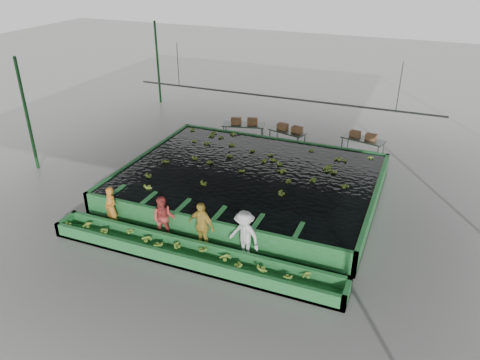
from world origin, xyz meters
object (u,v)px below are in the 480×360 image
at_px(packing_table_left, 243,133).
at_px(packing_table_mid, 287,139).
at_px(box_stack_left, 244,124).
at_px(worker_b, 164,219).
at_px(worker_c, 201,226).
at_px(worker_d, 244,236).
at_px(sorting_trough, 191,255).
at_px(box_stack_right, 363,138).
at_px(worker_a, 111,207).
at_px(flotation_tank, 249,182).
at_px(box_stack_mid, 290,131).
at_px(packing_table_right, 362,148).

height_order(packing_table_left, packing_table_mid, packing_table_left).
bearing_deg(box_stack_left, worker_b, -85.11).
distance_m(worker_c, packing_table_mid, 9.48).
bearing_deg(worker_d, sorting_trough, -136.07).
bearing_deg(packing_table_left, box_stack_right, 5.08).
distance_m(worker_a, worker_c, 3.56).
relative_size(flotation_tank, worker_c, 5.78).
relative_size(sorting_trough, worker_b, 6.19).
bearing_deg(packing_table_mid, flotation_tank, -89.96).
height_order(worker_b, box_stack_mid, worker_b).
bearing_deg(worker_a, packing_table_right, 72.99).
distance_m(box_stack_left, box_stack_right, 5.84).
bearing_deg(box_stack_right, worker_d, -102.17).
xyz_separation_m(packing_table_right, box_stack_left, (-5.87, -0.41, 0.51)).
distance_m(flotation_tank, box_stack_left, 5.45).
distance_m(worker_a, worker_d, 5.06).
xyz_separation_m(worker_b, box_stack_mid, (1.51, 9.54, 0.03)).
distance_m(worker_a, packing_table_left, 9.33).
height_order(sorting_trough, box_stack_mid, box_stack_mid).
height_order(sorting_trough, worker_c, worker_c).
relative_size(sorting_trough, worker_a, 6.47).
relative_size(worker_d, packing_table_left, 0.82).
relative_size(sorting_trough, worker_c, 5.78).
xyz_separation_m(sorting_trough, worker_b, (-1.42, 0.80, 0.56)).
distance_m(packing_table_left, box_stack_right, 5.89).
height_order(sorting_trough, packing_table_right, packing_table_right).
bearing_deg(sorting_trough, packing_table_left, 102.62).
xyz_separation_m(box_stack_left, box_stack_mid, (2.30, 0.29, -0.13)).
distance_m(flotation_tank, worker_b, 4.54).
distance_m(worker_d, box_stack_left, 9.98).
bearing_deg(packing_table_left, flotation_tank, -65.51).
bearing_deg(packing_table_left, worker_a, -98.09).
bearing_deg(worker_a, box_stack_right, 73.41).
relative_size(worker_a, box_stack_left, 1.16).
xyz_separation_m(packing_table_mid, box_stack_right, (3.61, 0.28, 0.49)).
bearing_deg(flotation_tank, box_stack_right, 56.53).
height_order(flotation_tank, packing_table_right, packing_table_right).
distance_m(box_stack_mid, box_stack_right, 3.52).
relative_size(flotation_tank, sorting_trough, 1.00).
xyz_separation_m(worker_a, box_stack_mid, (3.65, 9.54, 0.06)).
bearing_deg(packing_table_right, box_stack_mid, -177.93).
bearing_deg(worker_d, worker_a, -164.14).
xyz_separation_m(worker_c, worker_d, (1.50, 0.00, 0.00)).
bearing_deg(box_stack_mid, worker_c, -90.55).
relative_size(flotation_tank, box_stack_left, 7.48).
relative_size(worker_d, packing_table_right, 0.88).
bearing_deg(box_stack_right, packing_table_mid, -175.57).
bearing_deg(box_stack_mid, packing_table_right, 2.07).
relative_size(worker_c, box_stack_mid, 1.33).
distance_m(sorting_trough, box_stack_left, 10.32).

